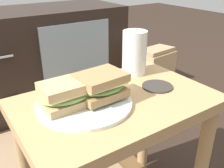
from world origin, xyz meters
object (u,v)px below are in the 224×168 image
beer_glass (134,53)px  coaster (157,86)px  tv_cabinet (44,57)px  paper_bag (154,77)px  sandwich_front (66,94)px  sandwich_back (101,85)px  plate (85,103)px

beer_glass → coaster: 0.15m
coaster → tv_cabinet: bearing=91.8°
coaster → paper_bag: 0.78m
sandwich_front → sandwich_back: sandwich_back is taller
plate → paper_bag: plate is taller
plate → coaster: 0.24m
sandwich_back → beer_glass: bearing=28.7°
tv_cabinet → sandwich_front: (-0.26, -0.92, 0.21)m
tv_cabinet → sandwich_front: 0.98m
tv_cabinet → plate: bearing=-102.7°
tv_cabinet → paper_bag: bearing=-38.7°
tv_cabinet → paper_bag: size_ratio=2.63×
beer_glass → paper_bag: size_ratio=0.41×
tv_cabinet → beer_glass: beer_glass is taller
sandwich_front → beer_glass: bearing=17.6°
sandwich_back → coaster: (0.19, -0.02, -0.05)m
sandwich_front → sandwich_back: 0.10m
beer_glass → coaster: size_ratio=1.57×
sandwich_front → beer_glass: 0.31m
sandwich_front → sandwich_back: size_ratio=0.98×
beer_glass → coaster: beer_glass is taller
tv_cabinet → sandwich_back: size_ratio=6.92×
beer_glass → sandwich_back: bearing=-151.3°
plate → tv_cabinet: bearing=77.3°
tv_cabinet → beer_glass: 0.86m
plate → coaster: plate is taller
plate → beer_glass: (0.25, 0.10, 0.07)m
tv_cabinet → plate: 0.97m
sandwich_front → tv_cabinet: bearing=74.4°
beer_glass → coaster: bearing=-94.4°
tv_cabinet → sandwich_front: tv_cabinet is taller
paper_bag → plate: bearing=-145.9°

